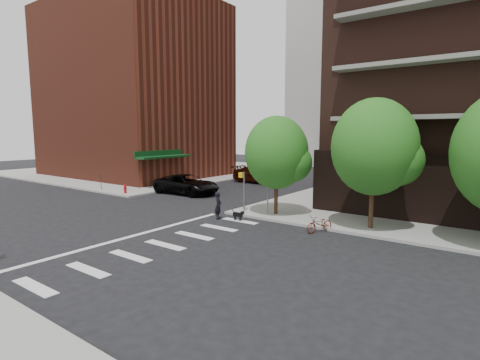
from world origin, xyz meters
TOP-DOWN VIEW (x-y plane):
  - ground at (0.00, 0.00)m, footprint 120.00×120.00m
  - sidewalk_nw at (-24.50, 23.50)m, footprint 31.00×33.00m
  - crosswalk at (2.21, -0.00)m, footprint 3.85×13.00m
  - midrise_nw at (-22.00, 18.00)m, footprint 21.40×15.50m
  - tree_a at (4.00, 8.50)m, footprint 4.00×4.00m
  - tree_b at (10.00, 8.50)m, footprint 4.50×4.50m
  - pedestrian_signal at (2.32, 7.92)m, footprint 2.18×0.67m
  - fire_hydrant at (-10.50, 7.80)m, footprint 0.24×0.24m
  - parking_meter at (-14.00, 7.80)m, footprint 0.10×0.08m
  - parked_car_black at (-6.63, 11.26)m, footprint 3.02×6.14m
  - parked_car_maroon at (-5.50, 20.79)m, footprint 2.84×6.09m
  - parked_car_silver at (-7.76, 26.68)m, footprint 2.11×4.87m
  - scooter at (7.93, 6.50)m, footprint 1.22×1.86m
  - dog_walker at (1.60, 5.64)m, footprint 0.72×0.61m
  - dog at (2.86, 6.03)m, footprint 0.72×0.24m

SIDE VIEW (x-z plane):
  - ground at x=0.00m, z-range 0.00..0.00m
  - crosswalk at x=2.21m, z-range 0.00..0.01m
  - sidewalk_nw at x=-24.50m, z-range 0.00..0.15m
  - dog at x=2.86m, z-range 0.08..0.68m
  - scooter at x=7.93m, z-range 0.00..0.92m
  - fire_hydrant at x=-10.50m, z-range 0.19..0.92m
  - parked_car_silver at x=-7.76m, z-range 0.00..1.56m
  - parked_car_black at x=-6.63m, z-range 0.00..1.68m
  - dog_walker at x=1.60m, z-range 0.00..1.68m
  - parked_car_maroon at x=-5.50m, z-range 0.00..1.72m
  - parking_meter at x=-14.00m, z-range 0.30..1.62m
  - pedestrian_signal at x=2.32m, z-range 0.55..3.15m
  - tree_a at x=4.00m, z-range 1.09..6.99m
  - tree_b at x=10.00m, z-range 1.22..7.87m
  - midrise_nw at x=-22.00m, z-range 0.15..20.15m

